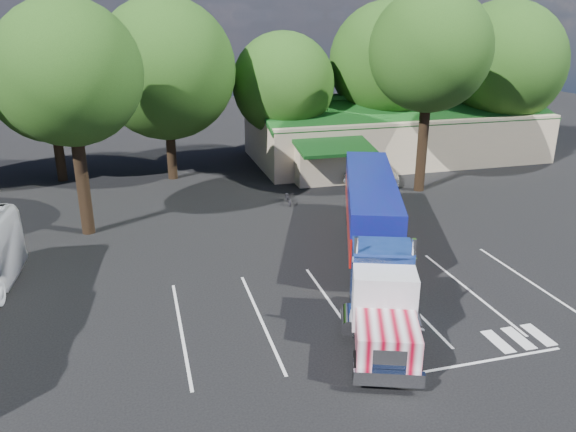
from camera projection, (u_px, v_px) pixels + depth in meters
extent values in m
plane|color=black|center=(296.00, 254.00, 29.03)|extent=(120.00, 120.00, 0.00)
cube|color=tan|center=(394.00, 134.00, 48.18)|extent=(24.00, 11.00, 4.00)
cube|color=#154918|center=(409.00, 109.00, 45.16)|extent=(24.20, 6.25, 2.10)
cube|color=#154918|center=(384.00, 101.00, 49.52)|extent=(24.20, 6.25, 2.10)
cube|color=tan|center=(328.00, 163.00, 41.22)|extent=(5.00, 2.50, 2.80)
cube|color=#154918|center=(334.00, 147.00, 39.53)|extent=(5.40, 3.19, 0.80)
cylinder|color=black|center=(59.00, 154.00, 41.28)|extent=(0.70, 0.70, 4.00)
sphere|color=#1D4413|center=(49.00, 83.00, 39.55)|extent=(8.40, 8.40, 8.40)
cylinder|color=black|center=(171.00, 150.00, 41.77)|extent=(0.70, 0.70, 4.30)
sphere|color=#1D4413|center=(165.00, 69.00, 39.78)|extent=(10.00, 10.00, 10.00)
cylinder|color=black|center=(283.00, 145.00, 45.31)|extent=(0.70, 0.70, 3.60)
sphere|color=#1D4413|center=(283.00, 84.00, 43.69)|extent=(8.00, 8.00, 8.00)
cylinder|color=black|center=(384.00, 132.00, 47.85)|extent=(0.70, 0.70, 4.50)
sphere|color=#1D4413|center=(388.00, 61.00, 45.88)|extent=(9.60, 9.60, 9.60)
cylinder|color=black|center=(494.00, 132.00, 49.35)|extent=(0.70, 0.70, 3.90)
sphere|color=#1D4413|center=(502.00, 64.00, 47.37)|extent=(10.40, 10.40, 10.40)
cylinder|color=black|center=(83.00, 182.00, 30.86)|extent=(0.70, 0.70, 6.00)
sphere|color=#1D4413|center=(69.00, 73.00, 28.88)|extent=(7.60, 7.60, 7.60)
cylinder|color=black|center=(422.00, 145.00, 38.51)|extent=(0.70, 0.70, 6.50)
sphere|color=#1D4413|center=(430.00, 50.00, 36.41)|extent=(8.00, 8.00, 8.00)
cube|color=black|center=(381.00, 322.00, 21.27)|extent=(3.05, 6.32, 0.23)
cube|color=white|center=(389.00, 379.00, 18.09)|extent=(2.22, 1.00, 0.50)
cube|color=white|center=(389.00, 361.00, 18.07)|extent=(1.07, 0.48, 0.82)
cube|color=white|center=(387.00, 338.00, 19.00)|extent=(2.73, 2.78, 1.05)
cube|color=silver|center=(384.00, 298.00, 20.53)|extent=(2.65, 2.16, 2.10)
cube|color=black|center=(386.00, 295.00, 19.82)|extent=(2.00, 0.79, 0.91)
cube|color=white|center=(384.00, 260.00, 20.85)|extent=(2.26, 0.90, 0.23)
cube|color=navy|center=(381.00, 274.00, 22.01)|extent=(2.77, 2.50, 2.47)
cylinder|color=white|center=(355.00, 275.00, 21.21)|extent=(0.21, 0.21, 3.11)
cylinder|color=white|center=(411.00, 277.00, 21.05)|extent=(0.21, 0.21, 3.11)
cylinder|color=white|center=(349.00, 319.00, 21.45)|extent=(1.07, 1.58, 0.60)
cylinder|color=white|center=(414.00, 322.00, 21.26)|extent=(1.07, 1.58, 0.60)
cube|color=white|center=(370.00, 210.00, 29.49)|extent=(6.25, 11.79, 1.37)
cube|color=navy|center=(371.00, 188.00, 29.08)|extent=(6.25, 11.79, 1.10)
cube|color=black|center=(366.00, 208.00, 33.49)|extent=(2.13, 3.38, 0.32)
cube|color=black|center=(360.00, 273.00, 25.36)|extent=(0.14, 0.14, 1.28)
cube|color=black|center=(389.00, 274.00, 25.26)|extent=(0.14, 0.14, 1.28)
cube|color=white|center=(364.00, 203.00, 35.58)|extent=(2.10, 0.86, 0.11)
cylinder|color=black|center=(358.00, 365.00, 18.92)|extent=(0.65, 1.05, 1.00)
cylinder|color=black|center=(416.00, 368.00, 18.77)|extent=(0.65, 1.05, 1.00)
cylinder|color=black|center=(355.00, 305.00, 22.86)|extent=(0.65, 1.05, 1.00)
cylinder|color=black|center=(402.00, 307.00, 22.71)|extent=(0.65, 1.05, 1.00)
cylinder|color=black|center=(354.00, 294.00, 23.81)|extent=(0.65, 1.05, 1.00)
cylinder|color=black|center=(400.00, 295.00, 23.65)|extent=(0.65, 1.05, 1.00)
cylinder|color=black|center=(349.00, 216.00, 32.97)|extent=(0.65, 1.05, 1.00)
cylinder|color=black|center=(382.00, 217.00, 32.82)|extent=(0.65, 1.05, 1.00)
cylinder|color=black|center=(349.00, 210.00, 34.00)|extent=(0.65, 1.05, 1.00)
cylinder|color=black|center=(381.00, 211.00, 33.85)|extent=(0.65, 1.05, 1.00)
imported|color=black|center=(371.00, 285.00, 23.67)|extent=(0.70, 0.80, 1.83)
imported|color=black|center=(288.00, 198.00, 36.60)|extent=(0.69, 1.67, 0.86)
imported|color=#AFB1B7|center=(372.00, 177.00, 40.52)|extent=(4.14, 2.99, 1.30)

